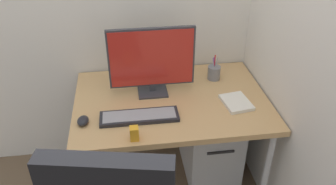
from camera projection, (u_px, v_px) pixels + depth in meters
ground_plane at (171, 180)px, 2.55m from camera, size 8.00×8.00×0.00m
desk at (171, 106)px, 2.19m from camera, size 1.20×0.83×0.72m
filing_cabinet at (210, 140)px, 2.50m from camera, size 0.36×0.51×0.56m
monitor at (152, 60)px, 2.10m from camera, size 0.53×0.15×0.44m
keyboard at (139, 116)px, 1.98m from camera, size 0.45×0.14×0.03m
mouse at (83, 121)px, 1.93m from camera, size 0.08×0.10×0.04m
pen_holder at (214, 72)px, 2.34m from camera, size 0.09×0.09×0.17m
notebook at (236, 102)px, 2.11m from camera, size 0.18×0.22×0.02m
desk_clamp_accessory at (134, 133)px, 1.81m from camera, size 0.05×0.05×0.08m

